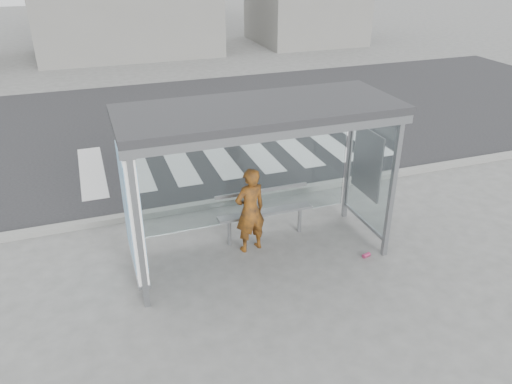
% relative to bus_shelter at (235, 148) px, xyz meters
% --- Properties ---
extents(ground, '(80.00, 80.00, 0.00)m').
position_rel_bus_shelter_xyz_m(ground, '(0.37, -0.06, -1.98)').
color(ground, slate).
rests_on(ground, ground).
extents(road, '(30.00, 10.00, 0.01)m').
position_rel_bus_shelter_xyz_m(road, '(0.37, 6.94, -1.98)').
color(road, black).
rests_on(road, ground).
extents(curb, '(30.00, 0.18, 0.12)m').
position_rel_bus_shelter_xyz_m(curb, '(0.37, 1.89, -1.92)').
color(curb, gray).
rests_on(curb, ground).
extents(crosswalk, '(7.55, 3.00, 0.00)m').
position_rel_bus_shelter_xyz_m(crosswalk, '(1.37, 4.44, -1.98)').
color(crosswalk, silver).
rests_on(crosswalk, ground).
extents(bus_shelter, '(4.25, 1.65, 2.62)m').
position_rel_bus_shelter_xyz_m(bus_shelter, '(0.00, 0.00, 0.00)').
color(bus_shelter, gray).
rests_on(bus_shelter, ground).
extents(person, '(0.61, 0.46, 1.52)m').
position_rel_bus_shelter_xyz_m(person, '(0.28, 0.16, -1.22)').
color(person, '#C06C12').
rests_on(person, ground).
extents(bench, '(1.71, 0.31, 0.89)m').
position_rel_bus_shelter_xyz_m(bench, '(0.65, 0.44, -1.46)').
color(bench, gray).
rests_on(bench, ground).
extents(soda_can, '(0.15, 0.10, 0.07)m').
position_rel_bus_shelter_xyz_m(soda_can, '(2.05, -0.74, -1.95)').
color(soda_can, '#EC4580').
rests_on(soda_can, ground).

